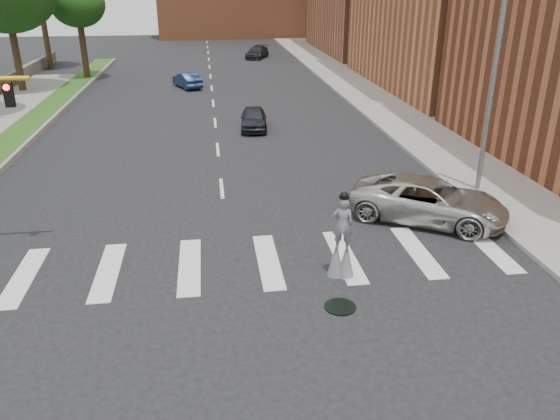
{
  "coord_description": "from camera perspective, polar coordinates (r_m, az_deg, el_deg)",
  "views": [
    {
      "loc": [
        -0.45,
        -14.82,
        8.64
      ],
      "look_at": [
        1.72,
        1.27,
        1.7
      ],
      "focal_mm": 35.0,
      "sensor_mm": 36.0,
      "label": 1
    }
  ],
  "objects": [
    {
      "name": "manhole",
      "position": [
        15.83,
        6.3,
        -10.02
      ],
      "size": [
        0.9,
        0.9,
        0.04
      ],
      "primitive_type": "cylinder",
      "color": "black",
      "rests_on": "ground"
    },
    {
      "name": "car_mid",
      "position": [
        48.0,
        -9.68,
        13.23
      ],
      "size": [
        2.72,
        4.12,
        1.28
      ],
      "primitive_type": "imported",
      "rotation": [
        0.0,
        0.0,
        3.53
      ],
      "color": "navy",
      "rests_on": "ground"
    },
    {
      "name": "median_curb",
      "position": [
        37.21,
        -23.26,
        8.07
      ],
      "size": [
        0.2,
        60.0,
        0.28
      ],
      "primitive_type": "cube",
      "color": "gray",
      "rests_on": "ground"
    },
    {
      "name": "streetlight",
      "position": [
        24.0,
        21.21,
        12.66
      ],
      "size": [
        2.05,
        0.2,
        9.0
      ],
      "color": "slate",
      "rests_on": "ground"
    },
    {
      "name": "stilt_performer",
      "position": [
        16.88,
        6.48,
        -3.55
      ],
      "size": [
        0.82,
        0.62,
        2.82
      ],
      "rotation": [
        0.0,
        0.0,
        2.83
      ],
      "color": "#342314",
      "rests_on": "ground"
    },
    {
      "name": "car_near",
      "position": [
        34.0,
        -2.77,
        9.55
      ],
      "size": [
        1.89,
        4.02,
        1.33
      ],
      "primitive_type": "imported",
      "rotation": [
        0.0,
        0.0,
        -0.08
      ],
      "color": "black",
      "rests_on": "ground"
    },
    {
      "name": "tree_6",
      "position": [
        53.66,
        -20.4,
        19.47
      ],
      "size": [
        4.71,
        4.71,
        8.53
      ],
      "color": "#342314",
      "rests_on": "ground"
    },
    {
      "name": "suv_crossing",
      "position": [
        21.54,
        15.29,
        0.97
      ],
      "size": [
        6.38,
        5.36,
        1.62
      ],
      "primitive_type": "imported",
      "rotation": [
        0.0,
        0.0,
        1.02
      ],
      "color": "#B4B1AA",
      "rests_on": "ground"
    },
    {
      "name": "car_far",
      "position": [
        65.64,
        -2.4,
        16.14
      ],
      "size": [
        3.44,
        4.95,
        1.33
      ],
      "primitive_type": "imported",
      "rotation": [
        0.0,
        0.0,
        -0.38
      ],
      "color": "black",
      "rests_on": "ground"
    },
    {
      "name": "sidewalk_right",
      "position": [
        42.73,
        10.35,
        11.23
      ],
      "size": [
        5.0,
        90.0,
        0.18
      ],
      "primitive_type": "cube",
      "color": "gray",
      "rests_on": "ground"
    },
    {
      "name": "ground_plane",
      "position": [
        17.16,
        -5.16,
        -7.2
      ],
      "size": [
        160.0,
        160.0,
        0.0
      ],
      "primitive_type": "plane",
      "color": "black",
      "rests_on": "ground"
    },
    {
      "name": "grass_median",
      "position": [
        37.51,
        -24.81,
        7.9
      ],
      "size": [
        2.0,
        60.0,
        0.25
      ],
      "primitive_type": "cube",
      "color": "#244F16",
      "rests_on": "ground"
    }
  ]
}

